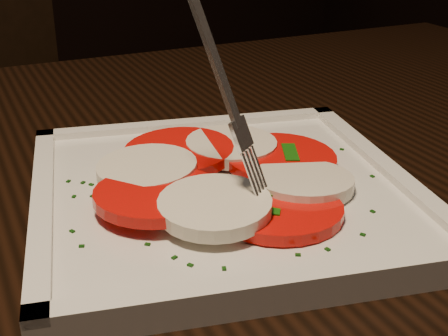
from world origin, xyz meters
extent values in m
cube|color=black|center=(0.14, 0.25, 0.73)|extent=(1.27, 0.91, 0.04)
cylinder|color=black|center=(0.70, 0.54, 0.35)|extent=(0.06, 0.06, 0.71)
cube|color=black|center=(0.09, 1.05, 0.45)|extent=(0.47, 0.47, 0.04)
cylinder|color=black|center=(0.29, 0.89, 0.21)|extent=(0.04, 0.04, 0.41)
cylinder|color=black|center=(0.24, 1.25, 0.21)|extent=(0.04, 0.04, 0.41)
cube|color=white|center=(0.09, 0.17, 0.76)|extent=(0.35, 0.35, 0.01)
cylinder|color=#E70605|center=(0.10, 0.11, 0.77)|extent=(0.09, 0.09, 0.01)
cylinder|color=white|center=(0.14, 0.13, 0.77)|extent=(0.08, 0.08, 0.02)
cylinder|color=#E70605|center=(0.15, 0.18, 0.77)|extent=(0.09, 0.09, 0.01)
cylinder|color=white|center=(0.13, 0.22, 0.77)|extent=(0.08, 0.08, 0.01)
cylinder|color=#E70605|center=(0.09, 0.23, 0.77)|extent=(0.09, 0.09, 0.01)
cylinder|color=white|center=(0.05, 0.20, 0.78)|extent=(0.08, 0.08, 0.01)
cylinder|color=#E70605|center=(0.04, 0.16, 0.78)|extent=(0.09, 0.09, 0.01)
cylinder|color=white|center=(0.06, 0.12, 0.78)|extent=(0.08, 0.08, 0.02)
cube|color=#17560E|center=(0.11, 0.24, 0.78)|extent=(0.04, 0.01, 0.00)
cube|color=#17560E|center=(0.07, 0.20, 0.78)|extent=(0.03, 0.03, 0.01)
cube|color=#17560E|center=(0.08, 0.11, 0.78)|extent=(0.04, 0.03, 0.01)
cube|color=#17560E|center=(0.08, 0.12, 0.78)|extent=(0.02, 0.04, 0.00)
cube|color=#17560E|center=(0.16, 0.18, 0.78)|extent=(0.03, 0.03, 0.00)
cube|color=#17560E|center=(0.14, 0.21, 0.78)|extent=(0.02, 0.04, 0.00)
cube|color=#17560E|center=(0.10, 0.13, 0.78)|extent=(0.04, 0.03, 0.01)
cube|color=#0D370A|center=(0.14, 0.06, 0.77)|extent=(0.00, 0.00, 0.00)
cube|color=#0D370A|center=(0.16, 0.08, 0.77)|extent=(0.00, 0.00, 0.00)
cube|color=#0D370A|center=(0.10, 0.06, 0.77)|extent=(0.00, 0.00, 0.00)
cube|color=#0D370A|center=(0.04, 0.07, 0.77)|extent=(0.00, 0.00, 0.00)
cube|color=#0D370A|center=(0.02, 0.08, 0.77)|extent=(0.00, 0.00, 0.00)
cube|color=#0D370A|center=(0.18, 0.17, 0.77)|extent=(0.00, 0.00, 0.00)
cube|color=#0D370A|center=(0.00, 0.20, 0.77)|extent=(0.00, 0.00, 0.00)
cube|color=#0D370A|center=(0.13, 0.08, 0.77)|extent=(0.00, 0.00, 0.00)
cube|color=#0D370A|center=(-0.03, 0.16, 0.77)|extent=(0.00, 0.00, 0.00)
cube|color=#0D370A|center=(0.01, 0.12, 0.77)|extent=(0.00, 0.00, 0.00)
cube|color=#0D370A|center=(0.01, 0.21, 0.77)|extent=(0.00, 0.00, 0.00)
cube|color=#0D370A|center=(0.02, 0.10, 0.77)|extent=(0.00, 0.00, 0.00)
cube|color=#0D370A|center=(0.22, 0.18, 0.77)|extent=(0.00, 0.00, 0.00)
cube|color=#0D370A|center=(0.01, 0.22, 0.77)|extent=(0.00, 0.00, 0.00)
cube|color=#0D370A|center=(0.17, 0.11, 0.77)|extent=(0.00, 0.00, 0.00)
cube|color=#0D370A|center=(-0.01, 0.24, 0.77)|extent=(0.00, 0.00, 0.00)
cube|color=#0D370A|center=(0.00, 0.23, 0.77)|extent=(0.00, 0.00, 0.00)
cube|color=#0D370A|center=(0.18, 0.20, 0.77)|extent=(0.00, 0.00, 0.00)
cube|color=#0D370A|center=(0.10, 0.29, 0.77)|extent=(0.00, 0.00, 0.00)
cube|color=#0D370A|center=(-0.01, 0.21, 0.77)|extent=(0.00, 0.00, 0.00)
cube|color=#0D370A|center=(0.08, 0.06, 0.77)|extent=(0.00, 0.00, 0.00)
cube|color=#0D370A|center=(0.20, 0.12, 0.77)|extent=(0.00, 0.00, 0.00)
cube|color=#0D370A|center=(-0.03, 0.14, 0.77)|extent=(0.00, 0.00, 0.00)
camera|label=1|loc=(-0.12, -0.20, 0.97)|focal=50.00mm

